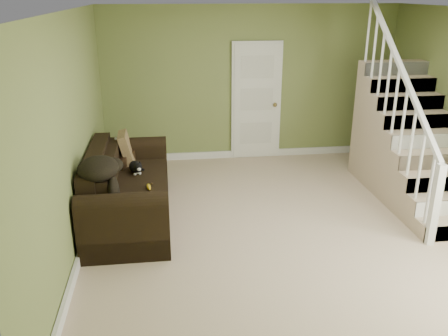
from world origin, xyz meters
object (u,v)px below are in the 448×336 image
object	(u,v)px
side_table	(114,174)
cat	(136,167)
sofa	(126,193)
banana	(149,187)

from	to	relation	value
side_table	cat	size ratio (longest dim) A/B	1.98
sofa	side_table	distance (m)	0.80
banana	cat	bearing A→B (deg)	100.88
cat	banana	distance (m)	0.60
sofa	banana	distance (m)	0.43
sofa	banana	bearing A→B (deg)	-38.37
side_table	sofa	bearing A→B (deg)	-73.75
cat	side_table	bearing A→B (deg)	112.24
sofa	cat	distance (m)	0.41
cat	banana	size ratio (longest dim) A/B	2.41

